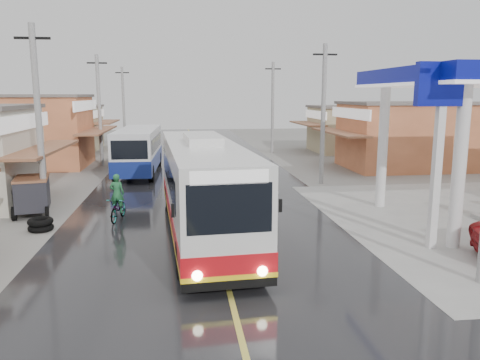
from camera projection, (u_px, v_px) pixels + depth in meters
The scene contains 11 objects.
ground at pixel (230, 297), 12.13m from camera, with size 120.00×120.00×0.00m, color slate.
road at pixel (203, 186), 26.77m from camera, with size 12.00×90.00×0.02m, color black.
centre_line at pixel (203, 186), 26.77m from camera, with size 0.15×90.00×0.01m, color #D8CC4C.
shopfronts_right at pixel (478, 190), 25.71m from camera, with size 11.00×44.00×4.80m, color beige, non-canonical shape.
utility_poles_left at pixel (80, 186), 26.88m from camera, with size 1.60×50.00×8.00m, color gray, non-canonical shape.
utility_poles_right at pixel (321, 183), 27.64m from camera, with size 1.60×36.00×8.00m, color gray, non-canonical shape.
coach_bus at pixel (203, 187), 17.27m from camera, with size 3.40×12.01×3.71m.
second_bus at pixel (139, 150), 30.88m from camera, with size 2.67×8.95×2.95m.
cyclist at pixel (118, 205), 19.39m from camera, with size 0.95×1.93×2.00m.
tricycle_near at pixel (32, 194), 20.15m from camera, with size 1.83×2.25×1.68m.
tyre_stack at pixel (41, 225), 17.98m from camera, with size 0.96×0.96×0.49m.
Camera 1 is at (-1.19, -11.33, 5.16)m, focal length 35.00 mm.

